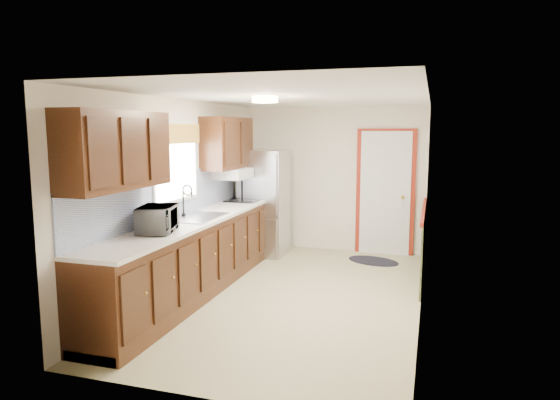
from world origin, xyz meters
The scene contains 8 objects.
room_shell centered at (0.00, 0.00, 1.20)m, with size 3.20×5.20×2.52m.
kitchen_run centered at (-1.24, -0.29, 0.81)m, with size 0.63×4.00×2.20m.
back_wall_trim centered at (0.99, 2.21, 0.89)m, with size 1.12×2.30×2.08m.
ceiling_fixture centered at (-0.30, -0.20, 2.36)m, with size 0.30×0.30×0.06m, color #FFD88C.
microwave centered at (-1.20, -1.12, 1.11)m, with size 0.51×0.28×0.34m, color white.
refrigerator centered at (-1.02, 1.84, 0.85)m, with size 0.71×0.71×1.70m.
rug centered at (0.75, 1.90, 0.01)m, with size 0.81×0.52×0.01m, color black.
cooktop centered at (-1.19, 1.40, 0.95)m, with size 0.47×0.56×0.02m, color black.
Camera 1 is at (1.57, -5.71, 2.02)m, focal length 32.00 mm.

